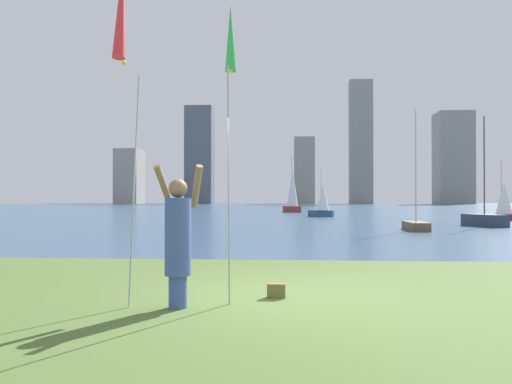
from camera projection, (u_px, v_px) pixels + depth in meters
name	position (u px, v px, depth m)	size (l,w,h in m)	color
ground	(291.00, 210.00, 58.42)	(120.00, 138.00, 0.12)	#4C662D
person	(178.00, 237.00, 6.76)	(0.69, 0.51, 1.88)	#3F59A5
kite_flag_left	(122.00, 11.00, 6.50)	(0.16, 0.94, 4.64)	#B2B2B7
kite_flag_right	(230.00, 49.00, 7.11)	(0.16, 0.43, 4.10)	#B2B2B7
bag	(276.00, 291.00, 7.42)	(0.26, 0.12, 0.20)	olive
sailboat_0	(323.00, 202.00, 38.33)	(1.98, 1.19, 3.54)	#2D6084
sailboat_1	(484.00, 219.00, 25.48)	(1.76, 2.43, 5.44)	#333D51
sailboat_2	(503.00, 202.00, 31.89)	(2.06, 1.19, 3.83)	maroon
sailboat_4	(292.00, 192.00, 49.50)	(1.78, 2.31, 5.35)	maroon
sailboat_5	(416.00, 224.00, 22.51)	(0.79, 2.29, 5.30)	brown
skyline_tower_0	(129.00, 177.00, 116.59)	(5.29, 6.81, 12.20)	gray
skyline_tower_1	(200.00, 155.00, 113.63)	(5.91, 4.92, 21.32)	#565B66
skyline_tower_2	(304.00, 171.00, 111.85)	(4.35, 7.46, 14.19)	gray
skyline_tower_3	(361.00, 142.00, 109.53)	(4.78, 3.27, 26.21)	gray
skyline_tower_4	(453.00, 158.00, 111.91)	(7.26, 7.11, 19.77)	gray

